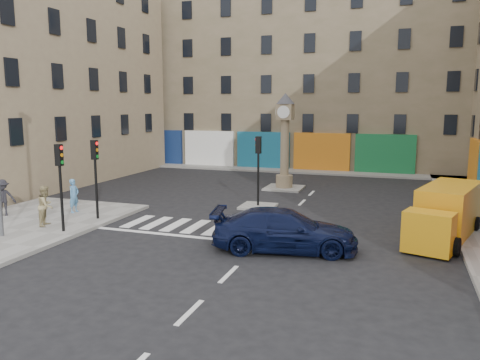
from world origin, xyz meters
The scene contains 16 objects.
ground centered at (0.00, 0.00, 0.00)m, with size 120.00×120.00×0.00m, color black.
sidewalk_right centered at (8.70, 10.00, 0.07)m, with size 2.60×30.00×0.15m, color gray.
sidewalk_far centered at (-4.00, 22.20, 0.07)m, with size 32.00×2.40×0.15m, color gray.
island_near centered at (-2.00, 8.00, 0.06)m, with size 1.80×1.80×0.12m, color gray.
island_far centered at (-2.00, 14.00, 0.06)m, with size 2.40×2.40×0.12m, color gray.
building_far centered at (-4.00, 28.00, 8.50)m, with size 32.00×10.00×17.00m, color #7F6E55.
building_left centered at (-19.00, 12.00, 7.50)m, with size 8.00×20.00×15.00m, color #907E5E.
traffic_light_left_near centered at (-8.30, 0.20, 2.62)m, with size 0.28×0.22×3.70m.
traffic_light_left_far centered at (-8.30, 2.60, 2.62)m, with size 0.28×0.22×3.70m.
traffic_light_island centered at (-2.00, 8.00, 2.59)m, with size 0.28×0.22×3.70m.
clock_pillar centered at (-2.00, 14.00, 3.55)m, with size 1.20×1.20×6.10m.
navy_sedan centered at (1.11, 1.08, 0.79)m, with size 2.21×5.43×1.58m, color black.
yellow_van centered at (6.98, 4.80, 1.07)m, with size 3.39×6.16×2.15m.
pedestrian_blue centered at (-10.18, 3.34, 0.99)m, with size 0.61×0.40×1.68m, color #528BBB.
pedestrian_tan centered at (-9.65, 0.77, 1.05)m, with size 0.87×0.68×1.80m, color tan.
pedestrian_dark centered at (-12.95, 1.61, 1.04)m, with size 1.14×0.66×1.77m, color #222227.
Camera 1 is at (5.03, -15.61, 5.43)m, focal length 35.00 mm.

